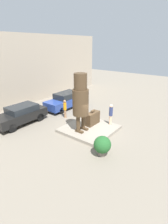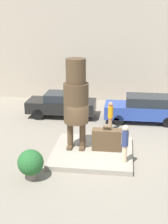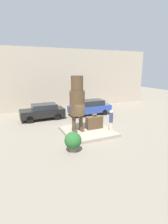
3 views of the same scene
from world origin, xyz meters
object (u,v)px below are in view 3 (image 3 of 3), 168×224
at_px(parked_car_blue, 90,107).
at_px(worker_hivis, 80,112).
at_px(statue_figure, 77,99).
at_px(giant_suitcase, 94,122).
at_px(planter_pot, 73,141).
at_px(tourist, 111,120).
at_px(parked_car_black, 43,111).

relative_size(parked_car_blue, worker_hivis, 2.74).
relative_size(statue_figure, worker_hivis, 2.54).
relative_size(giant_suitcase, parked_car_blue, 0.30).
bearing_deg(giant_suitcase, planter_pot, -136.73).
bearing_deg(worker_hivis, tourist, -78.95).
bearing_deg(planter_pot, tourist, 22.61).
height_order(statue_figure, tourist, statue_figure).
bearing_deg(tourist, parked_car_blue, 79.23).
bearing_deg(worker_hivis, statue_figure, -116.21).
distance_m(statue_figure, tourist, 3.14).
bearing_deg(statue_figure, planter_pot, -117.16).
xyz_separation_m(statue_figure, parked_car_blue, (3.54, 4.86, -1.93)).
height_order(planter_pot, worker_hivis, worker_hivis).
relative_size(statue_figure, planter_pot, 3.38).
relative_size(giant_suitcase, tourist, 0.80).
bearing_deg(parked_car_black, planter_pot, 91.98).
xyz_separation_m(planter_pot, worker_hivis, (3.00, 5.97, 0.22)).
bearing_deg(parked_car_blue, tourist, 79.23).
distance_m(giant_suitcase, worker_hivis, 3.17).
bearing_deg(planter_pot, statue_figure, 62.84).
bearing_deg(statue_figure, worker_hivis, 63.79).
xyz_separation_m(statue_figure, parked_car_black, (-1.75, 5.19, -1.95)).
bearing_deg(giant_suitcase, tourist, -54.17).
bearing_deg(statue_figure, giant_suitcase, -2.61).
bearing_deg(statue_figure, tourist, -28.16).
xyz_separation_m(statue_figure, worker_hivis, (1.52, 3.09, -1.87)).
bearing_deg(worker_hivis, parked_car_blue, 41.25).
height_order(parked_car_blue, worker_hivis, worker_hivis).
relative_size(planter_pot, worker_hivis, 0.75).
xyz_separation_m(giant_suitcase, tourist, (0.87, -1.20, 0.44)).
distance_m(statue_figure, parked_car_blue, 6.32).
height_order(parked_car_black, parked_car_blue, parked_car_blue).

